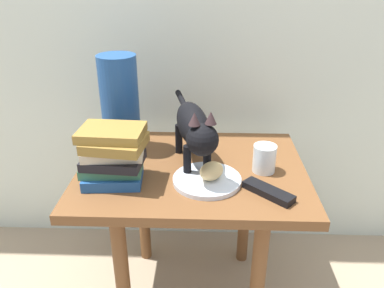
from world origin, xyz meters
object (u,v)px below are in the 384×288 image
plate (207,180)px  bread_roll (212,171)px  side_table (192,190)px  green_vase (120,103)px  candle_jar (264,160)px  tv_remote (268,192)px  book_stack (113,155)px  cat (194,127)px

plate → bread_roll: bread_roll is taller
side_table → plate: bearing=-62.1°
side_table → green_vase: green_vase is taller
bread_roll → green_vase: green_vase is taller
bread_roll → green_vase: bearing=143.0°
plate → candle_jar: size_ratio=2.35×
side_table → green_vase: size_ratio=2.21×
side_table → tv_remote: (0.22, -0.15, 0.10)m
book_stack → green_vase: 0.24m
cat → green_vase: green_vase is taller
bread_roll → book_stack: (-0.28, 0.00, 0.05)m
cat → book_stack: (-0.23, -0.10, -0.05)m
bread_roll → cat: size_ratio=0.17×
plate → cat: 0.16m
plate → bread_roll: size_ratio=2.49×
plate → green_vase: bearing=142.1°
green_vase → candle_jar: green_vase is taller
bread_roll → tv_remote: bread_roll is taller
side_table → plate: (0.05, -0.09, 0.09)m
plate → side_table: bearing=117.9°
green_vase → tv_remote: (0.46, -0.29, -0.15)m
side_table → cat: (0.01, 0.01, 0.22)m
bread_roll → plate: bearing=168.8°
plate → bread_roll: bearing=-11.2°
tv_remote → side_table: bearing=-171.6°
green_vase → tv_remote: 0.56m
plate → book_stack: size_ratio=1.01×
tv_remote → book_stack: bearing=-144.6°
plate → bread_roll: (0.01, -0.00, 0.03)m
bread_roll → cat: cat is taller
bread_roll → book_stack: size_ratio=0.41×
side_table → candle_jar: 0.25m
side_table → candle_jar: (0.22, -0.01, 0.12)m
side_table → book_stack: book_stack is taller
plate → tv_remote: tv_remote is taller
plate → green_vase: 0.40m
cat → green_vase: size_ratio=1.48×
cat → tv_remote: bearing=-36.4°
green_vase → candle_jar: bearing=-18.2°
bread_roll → candle_jar: candle_jar is taller
plate → green_vase: green_vase is taller
side_table → book_stack: bearing=-157.8°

